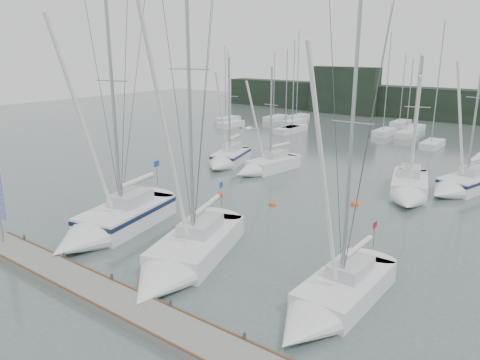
# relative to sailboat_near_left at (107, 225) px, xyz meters

# --- Properties ---
(ground) EXTENTS (160.00, 160.00, 0.00)m
(ground) POSITION_rel_sailboat_near_left_xyz_m (7.49, 0.06, -0.67)
(ground) COLOR #4E5F5C
(ground) RESTS_ON ground
(dock) EXTENTS (24.00, 2.00, 0.40)m
(dock) POSITION_rel_sailboat_near_left_xyz_m (7.49, -4.94, -0.47)
(dock) COLOR slate
(dock) RESTS_ON ground
(far_treeline) EXTENTS (90.00, 4.00, 5.00)m
(far_treeline) POSITION_rel_sailboat_near_left_xyz_m (7.49, 62.06, 1.83)
(far_treeline) COLOR black
(far_treeline) RESTS_ON ground
(far_building_left) EXTENTS (12.00, 3.00, 8.00)m
(far_building_left) POSITION_rel_sailboat_near_left_xyz_m (-12.51, 60.06, 3.33)
(far_building_left) COLOR black
(far_building_left) RESTS_ON ground
(mast_forest) EXTENTS (61.19, 24.02, 14.24)m
(mast_forest) POSITION_rel_sailboat_near_left_xyz_m (3.24, 43.48, -0.18)
(mast_forest) COLOR silver
(mast_forest) RESTS_ON ground
(sailboat_near_left) EXTENTS (5.22, 10.33, 15.77)m
(sailboat_near_left) POSITION_rel_sailboat_near_left_xyz_m (0.00, 0.00, 0.00)
(sailboat_near_left) COLOR silver
(sailboat_near_left) RESTS_ON ground
(sailboat_near_center) EXTENTS (6.21, 10.67, 17.32)m
(sailboat_near_center) POSITION_rel_sailboat_near_left_xyz_m (6.91, -0.73, -0.10)
(sailboat_near_center) COLOR silver
(sailboat_near_center) RESTS_ON ground
(sailboat_near_right) EXTENTS (2.70, 8.79, 13.98)m
(sailboat_near_right) POSITION_rel_sailboat_near_left_xyz_m (14.93, 0.13, -0.16)
(sailboat_near_right) COLOR silver
(sailboat_near_right) RESTS_ON ground
(sailboat_mid_a) EXTENTS (4.54, 7.68, 11.15)m
(sailboat_mid_a) POSITION_rel_sailboat_near_left_xyz_m (-5.24, 18.26, -0.06)
(sailboat_mid_a) COLOR silver
(sailboat_mid_a) RESTS_ON ground
(sailboat_mid_b) EXTENTS (3.36, 7.69, 10.32)m
(sailboat_mid_b) POSITION_rel_sailboat_near_left_xyz_m (-0.89, 18.21, -0.14)
(sailboat_mid_b) COLOR silver
(sailboat_mid_b) RESTS_ON ground
(sailboat_mid_c) EXTENTS (4.84, 8.60, 11.45)m
(sailboat_mid_c) POSITION_rel_sailboat_near_left_xyz_m (12.45, 18.59, -0.05)
(sailboat_mid_c) COLOR silver
(sailboat_mid_c) RESTS_ON ground
(sailboat_mid_d) EXTENTS (4.66, 8.22, 12.54)m
(sailboat_mid_d) POSITION_rel_sailboat_near_left_xyz_m (15.20, 22.48, -0.06)
(sailboat_mid_d) COLOR silver
(sailboat_mid_d) RESTS_ON ground
(buoy_a) EXTENTS (0.52, 0.52, 0.52)m
(buoy_a) POSITION_rel_sailboat_near_left_xyz_m (4.96, 10.97, -0.67)
(buoy_a) COLOR #E64B14
(buoy_a) RESTS_ON ground
(buoy_b) EXTENTS (0.61, 0.61, 0.61)m
(buoy_b) POSITION_rel_sailboat_near_left_xyz_m (9.81, 14.67, -0.67)
(buoy_b) COLOR #E64B14
(buoy_b) RESTS_ON ground
(buoy_c) EXTENTS (0.52, 0.52, 0.52)m
(buoy_c) POSITION_rel_sailboat_near_left_xyz_m (0.42, 10.41, -0.67)
(buoy_c) COLOR #E64B14
(buoy_c) RESTS_ON ground
(dock_banner) EXTENTS (0.69, 0.17, 4.55)m
(dock_banner) POSITION_rel_sailboat_near_left_xyz_m (-2.98, -4.82, 2.42)
(dock_banner) COLOR #9DA0A5
(dock_banner) RESTS_ON dock
(seagull) EXTENTS (1.10, 0.49, 0.22)m
(seagull) POSITION_rel_sailboat_near_left_xyz_m (8.78, 2.69, 6.55)
(seagull) COLOR white
(seagull) RESTS_ON ground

